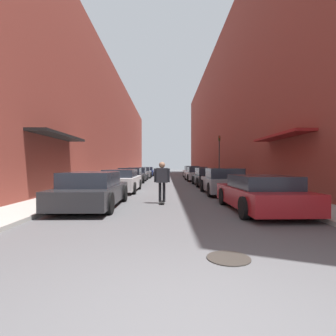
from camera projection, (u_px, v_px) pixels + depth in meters
name	position (u px, v px, depth m)	size (l,w,h in m)	color
ground	(168.00, 181.00, 25.61)	(128.06, 128.06, 0.00)	#515154
curb_strip_left	(127.00, 177.00, 31.39)	(1.80, 58.21, 0.12)	#A3A099
curb_strip_right	(207.00, 177.00, 31.48)	(1.80, 58.21, 0.12)	#A3A099
building_row_left	(103.00, 127.00, 31.29)	(4.90, 58.21, 12.07)	brown
building_row_right	(231.00, 112.00, 31.43)	(4.90, 58.21, 15.76)	brown
parked_car_left_0	(93.00, 190.00, 9.34)	(1.98, 4.63, 1.26)	#232326
parked_car_left_1	(121.00, 181.00, 14.87)	(1.98, 4.51, 1.26)	silver
parked_car_left_2	(131.00, 176.00, 20.28)	(1.91, 4.57, 1.30)	black
parked_car_left_3	(138.00, 174.00, 25.66)	(1.94, 3.97, 1.30)	#515459
parked_car_left_4	(143.00, 173.00, 31.08)	(1.90, 4.09, 1.28)	gray
parked_car_left_5	(147.00, 172.00, 36.53)	(1.95, 4.20, 1.27)	navy
parked_car_right_0	(260.00, 194.00, 8.54)	(2.04, 4.38, 1.17)	maroon
parked_car_right_1	(223.00, 182.00, 13.61)	(2.00, 4.15, 1.35)	gray
parked_car_right_2	(208.00, 177.00, 19.16)	(2.03, 4.72, 1.31)	black
parked_car_right_3	(197.00, 174.00, 25.18)	(2.05, 4.61, 1.36)	#B7B7BC
parked_car_right_4	(192.00, 172.00, 31.29)	(1.87, 4.67, 1.43)	#B7B7BC
skateboarder	(162.00, 178.00, 10.24)	(0.62, 0.78, 1.63)	black
manhole_cover	(229.00, 258.00, 4.20)	(0.70, 0.70, 0.02)	#332D28
traffic_light	(219.00, 154.00, 22.86)	(0.16, 0.22, 3.95)	#2D2D2D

